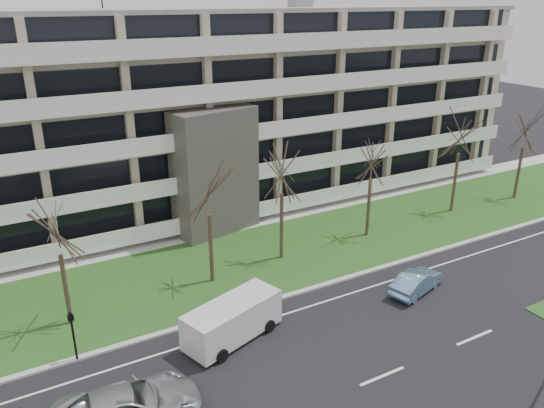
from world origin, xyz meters
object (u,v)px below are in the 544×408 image
white_van (234,317)px  pedestrian_signal (73,330)px  silver_pickup (128,407)px  blue_sedan (416,282)px

white_van → pedestrian_signal: pedestrian_signal is taller
silver_pickup → white_van: white_van is taller
blue_sedan → pedestrian_signal: 18.72m
white_van → silver_pickup: bearing=-170.7°
pedestrian_signal → silver_pickup: bearing=-84.8°
blue_sedan → white_van: bearing=67.7°
pedestrian_signal → white_van: bearing=-21.8°
silver_pickup → pedestrian_signal: 5.30m
silver_pickup → pedestrian_signal: pedestrian_signal is taller
blue_sedan → pedestrian_signal: pedestrian_signal is taller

